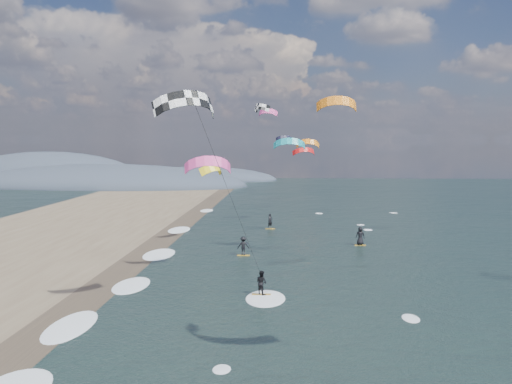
{
  "coord_description": "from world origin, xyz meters",
  "views": [
    {
      "loc": [
        1.12,
        -24.12,
        10.31
      ],
      "look_at": [
        -1.0,
        12.0,
        7.0
      ],
      "focal_mm": 40.0,
      "sensor_mm": 36.0,
      "label": 1
    }
  ],
  "objects": [
    {
      "name": "shoreline_surf",
      "position": [
        -10.8,
        14.75,
        0.0
      ],
      "size": [
        2.4,
        79.4,
        0.11
      ],
      "color": "white",
      "rests_on": "ground"
    },
    {
      "name": "kitesurfer_near_b",
      "position": [
        -3.02,
        8.78,
        8.67
      ],
      "size": [
        7.0,
        8.98,
        13.64
      ],
      "color": "#B98820",
      "rests_on": "ground"
    },
    {
      "name": "bg_kite_field",
      "position": [
        0.24,
        52.63,
        10.87
      ],
      "size": [
        14.35,
        71.16,
        8.58
      ],
      "color": "teal",
      "rests_on": "ground"
    },
    {
      "name": "coastal_hills",
      "position": [
        -44.84,
        107.86,
        0.0
      ],
      "size": [
        80.0,
        41.0,
        15.0
      ],
      "color": "#3D4756",
      "rests_on": "ground"
    },
    {
      "name": "far_kitesurfers",
      "position": [
        1.38,
        30.84,
        0.89
      ],
      "size": [
        12.16,
        16.18,
        1.84
      ],
      "color": "#B98820",
      "rests_on": "ground"
    },
    {
      "name": "wet_sand_strip",
      "position": [
        -12.0,
        10.0,
        0.0
      ],
      "size": [
        3.0,
        240.0,
        0.0
      ],
      "primitive_type": "cube",
      "color": "#382D23",
      "rests_on": "ground"
    },
    {
      "name": "ground",
      "position": [
        0.0,
        0.0,
        0.0
      ],
      "size": [
        260.0,
        260.0,
        0.0
      ],
      "primitive_type": "plane",
      "color": "black",
      "rests_on": "ground"
    }
  ]
}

